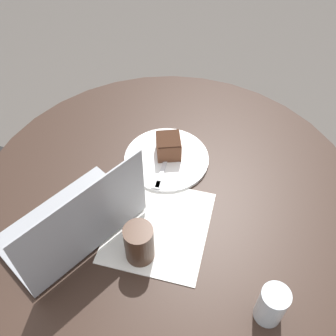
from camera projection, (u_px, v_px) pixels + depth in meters
ground_plane at (169, 300)px, 1.67m from camera, size 12.00×12.00×0.00m
dining_table at (169, 227)px, 1.23m from camera, size 1.11×1.11×0.75m
paper_document at (158, 227)px, 1.04m from camera, size 0.37×0.35×0.00m
plate at (167, 159)px, 1.19m from camera, size 0.25×0.25×0.01m
cake_slice at (169, 146)px, 1.17m from camera, size 0.08×0.08×0.06m
fork at (161, 171)px, 1.15m from camera, size 0.17×0.08×0.00m
coffee_glass at (139, 243)px, 0.94m from camera, size 0.07×0.07×0.11m
water_glass at (272, 305)px, 0.85m from camera, size 0.06×0.06×0.11m
laptop at (74, 224)px, 0.99m from camera, size 0.38×0.41×0.24m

